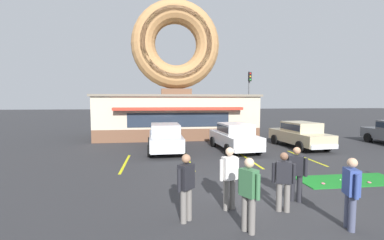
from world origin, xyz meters
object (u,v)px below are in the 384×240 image
object	(u,v)px
golf_ball	(340,180)
car_champagne	(300,134)
car_white	(235,136)
trash_bin	(248,134)
traffic_light_pole	(249,92)
car_silver	(165,136)
pedestrian_beanie_man	(186,184)
pedestrian_hooded_kid	(296,172)
pedestrian_clipboard_woman	(351,190)
pedestrian_blue_sweater_man	(284,179)
pedestrian_crossing_woman	(249,191)
pedestrian_leather_jacket_man	(229,175)

from	to	relation	value
golf_ball	car_champagne	xyz separation A→B (m)	(2.15, 6.44, 0.82)
car_white	trash_bin	distance (m)	4.15
golf_ball	traffic_light_pole	size ratio (longest dim) A/B	0.01
car_silver	pedestrian_beanie_man	distance (m)	8.66
golf_ball	traffic_light_pole	xyz separation A→B (m)	(2.41, 16.23, 3.66)
car_silver	traffic_light_pole	bearing A→B (deg)	49.19
golf_ball	trash_bin	xyz separation A→B (m)	(-0.03, 9.63, 0.45)
pedestrian_hooded_kid	pedestrian_clipboard_woman	size ratio (longest dim) A/B	0.97
car_silver	trash_bin	distance (m)	7.00
car_white	pedestrian_clipboard_woman	world-z (taller)	pedestrian_clipboard_woman
car_champagne	car_white	distance (m)	4.31
pedestrian_beanie_man	trash_bin	distance (m)	13.36
trash_bin	pedestrian_blue_sweater_man	bearing A→B (deg)	-105.58
pedestrian_beanie_man	traffic_light_pole	distance (m)	20.56
car_champagne	pedestrian_blue_sweater_man	world-z (taller)	car_champagne
car_silver	car_white	xyz separation A→B (m)	(4.03, -0.21, 0.00)
car_white	pedestrian_hooded_kid	distance (m)	7.63
car_champagne	car_silver	bearing A→B (deg)	-178.99
car_white	pedestrian_crossing_woman	xyz separation A→B (m)	(-2.45, -9.12, 0.06)
pedestrian_blue_sweater_man	pedestrian_crossing_woman	xyz separation A→B (m)	(-1.28, -0.91, 0.06)
golf_ball	pedestrian_hooded_kid	size ratio (longest dim) A/B	0.03
golf_ball	pedestrian_blue_sweater_man	world-z (taller)	pedestrian_blue_sweater_man
pedestrian_clipboard_woman	pedestrian_blue_sweater_man	bearing A→B (deg)	134.10
pedestrian_beanie_man	pedestrian_crossing_woman	distance (m)	1.48
pedestrian_leather_jacket_man	trash_bin	distance (m)	12.37
pedestrian_blue_sweater_man	pedestrian_crossing_woman	bearing A→B (deg)	-144.58
pedestrian_blue_sweater_man	traffic_light_pole	xyz separation A→B (m)	(5.72, 18.37, 2.84)
pedestrian_blue_sweater_man	car_white	bearing A→B (deg)	81.90
car_silver	pedestrian_beanie_man	bearing A→B (deg)	-88.20
pedestrian_leather_jacket_man	trash_bin	world-z (taller)	pedestrian_leather_jacket_man
car_silver	trash_bin	xyz separation A→B (m)	(6.15, 3.34, -0.37)
car_white	pedestrian_blue_sweater_man	bearing A→B (deg)	-98.10
pedestrian_blue_sweater_man	pedestrian_clipboard_woman	distance (m)	1.52
pedestrian_blue_sweater_man	car_champagne	bearing A→B (deg)	57.50
car_white	trash_bin	xyz separation A→B (m)	(2.11, 3.55, -0.37)
trash_bin	traffic_light_pole	size ratio (longest dim) A/B	0.17
traffic_light_pole	trash_bin	bearing A→B (deg)	-110.28
pedestrian_hooded_kid	pedestrian_crossing_woman	bearing A→B (deg)	-142.63
trash_bin	traffic_light_pole	xyz separation A→B (m)	(2.44, 6.60, 3.21)
pedestrian_hooded_kid	trash_bin	bearing A→B (deg)	76.96
car_white	pedestrian_hooded_kid	world-z (taller)	car_white
pedestrian_beanie_man	pedestrian_hooded_kid	bearing A→B (deg)	14.02
car_champagne	pedestrian_beanie_man	distance (m)	11.93
pedestrian_beanie_man	traffic_light_pole	xyz separation A→B (m)	(8.31, 18.59, 2.79)
pedestrian_beanie_man	car_white	bearing A→B (deg)	65.97
pedestrian_hooded_kid	pedestrian_clipboard_woman	xyz separation A→B (m)	(0.36, -1.68, 0.03)
car_champagne	pedestrian_beanie_man	bearing A→B (deg)	-132.48
car_white	pedestrian_hooded_kid	bearing A→B (deg)	-93.58
traffic_light_pole	pedestrian_crossing_woman	bearing A→B (deg)	-109.95
golf_ball	trash_bin	bearing A→B (deg)	90.19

